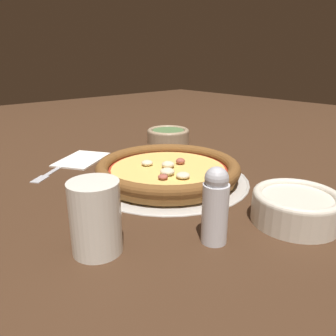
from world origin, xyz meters
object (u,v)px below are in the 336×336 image
object	(u,v)px
bowl_far	(168,135)
pepper_shaker	(215,206)
fork	(52,172)
bowl_near	(296,206)
pizza	(168,169)
drinking_cup	(96,217)
napkin	(82,159)
pizza_tray	(168,179)

from	to	relation	value
bowl_far	pepper_shaker	xyz separation A→B (m)	(-0.35, -0.49, 0.03)
fork	pepper_shaker	bearing A→B (deg)	60.41
bowl_near	bowl_far	distance (m)	0.57
fork	pizza	bearing A→B (deg)	91.28
bowl_far	pepper_shaker	bearing A→B (deg)	-125.53
pepper_shaker	bowl_near	bearing A→B (deg)	-19.03
fork	pepper_shaker	distance (m)	0.47
bowl_near	drinking_cup	bearing A→B (deg)	153.26
bowl_far	fork	xyz separation A→B (m)	(-0.40, -0.02, -0.02)
pizza	bowl_near	size ratio (longest dim) A/B	2.23
bowl_near	napkin	distance (m)	0.56
pizza	napkin	size ratio (longest dim) A/B	1.81
bowl_near	drinking_cup	xyz separation A→B (m)	(-0.29, 0.15, 0.02)
drinking_cup	pepper_shaker	xyz separation A→B (m)	(0.14, -0.10, 0.01)
pizza_tray	napkin	world-z (taller)	napkin
pizza	fork	xyz separation A→B (m)	(-0.17, 0.23, -0.02)
pizza	fork	distance (m)	0.29
napkin	pizza_tray	bearing A→B (deg)	-74.79
fork	bowl_far	bearing A→B (deg)	147.44
bowl_far	fork	bearing A→B (deg)	-176.58
pizza_tray	drinking_cup	xyz separation A→B (m)	(-0.26, -0.14, 0.05)
pepper_shaker	fork	bearing A→B (deg)	96.40
pizza	napkin	world-z (taller)	pizza
napkin	fork	world-z (taller)	napkin
pizza_tray	fork	xyz separation A→B (m)	(-0.17, 0.23, -0.00)
napkin	bowl_far	bearing A→B (deg)	-3.00
bowl_near	fork	xyz separation A→B (m)	(-0.20, 0.51, -0.03)
bowl_near	fork	bearing A→B (deg)	111.22
pizza_tray	bowl_near	xyz separation A→B (m)	(0.03, -0.29, 0.03)
drinking_cup	pizza	bearing A→B (deg)	28.20
pizza_tray	napkin	bearing A→B (deg)	105.21
pizza_tray	napkin	xyz separation A→B (m)	(-0.07, 0.27, 0.00)
pizza_tray	napkin	distance (m)	0.28
drinking_cup	napkin	distance (m)	0.45
pizza_tray	bowl_near	distance (m)	0.29
bowl_near	pepper_shaker	distance (m)	0.16
drinking_cup	bowl_near	bearing A→B (deg)	-26.74
pizza_tray	pizza	distance (m)	0.02
napkin	drinking_cup	bearing A→B (deg)	-115.10
bowl_far	napkin	xyz separation A→B (m)	(-0.30, 0.02, -0.02)
drinking_cup	fork	size ratio (longest dim) A/B	0.73
bowl_near	fork	size ratio (longest dim) A/B	0.98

